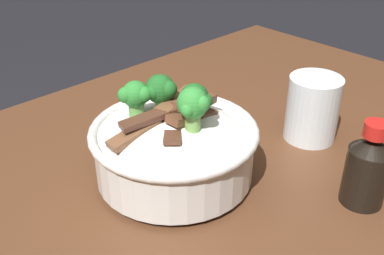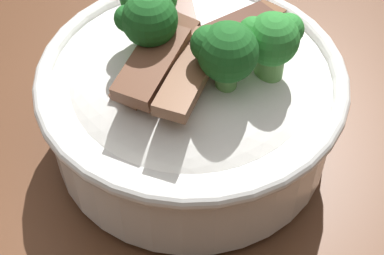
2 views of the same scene
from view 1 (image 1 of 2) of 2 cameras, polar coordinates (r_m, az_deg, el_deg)
rice_bowl at (r=0.60m, az=-2.25°, el=-1.91°), size 0.22×0.22×0.15m
drinking_glass at (r=0.72m, az=14.71°, el=1.83°), size 0.08×0.08×0.10m
soy_sauce_bottle at (r=0.60m, az=20.99°, el=-4.81°), size 0.05×0.05×0.11m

